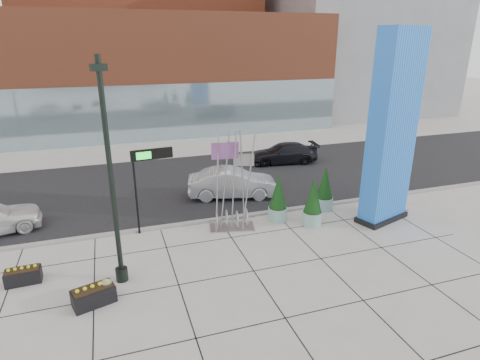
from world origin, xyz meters
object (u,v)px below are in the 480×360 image
object	(u,v)px
blue_pylon	(392,133)
car_silver_mid	(233,183)
public_art_sculpture	(232,203)
overhead_street_sign	(149,162)
lamp_post	(113,198)
concrete_bollard	(107,290)

from	to	relation	value
blue_pylon	car_silver_mid	size ratio (longest dim) A/B	1.82
public_art_sculpture	overhead_street_sign	xyz separation A→B (m)	(-3.67, 0.80, 2.18)
lamp_post	overhead_street_sign	xyz separation A→B (m)	(1.66, 3.80, 0.08)
overhead_street_sign	blue_pylon	bearing A→B (deg)	-17.24
lamp_post	car_silver_mid	xyz separation A→B (m)	(6.56, 6.85, -2.54)
blue_pylon	concrete_bollard	size ratio (longest dim) A/B	13.26
blue_pylon	public_art_sculpture	bearing A→B (deg)	150.93
overhead_street_sign	car_silver_mid	xyz separation A→B (m)	(4.90, 3.05, -2.62)
concrete_bollard	overhead_street_sign	size ratio (longest dim) A/B	0.17
blue_pylon	lamp_post	world-z (taller)	blue_pylon
overhead_street_sign	public_art_sculpture	bearing A→B (deg)	-17.99
concrete_bollard	overhead_street_sign	world-z (taller)	overhead_street_sign
lamp_post	car_silver_mid	bearing A→B (deg)	46.22
car_silver_mid	blue_pylon	bearing A→B (deg)	-116.65
blue_pylon	car_silver_mid	world-z (taller)	blue_pylon
blue_pylon	overhead_street_sign	bearing A→B (deg)	150.56
public_art_sculpture	car_silver_mid	size ratio (longest dim) A/B	0.95
blue_pylon	lamp_post	size ratio (longest dim) A/B	1.12
car_silver_mid	overhead_street_sign	bearing A→B (deg)	135.62
overhead_street_sign	concrete_bollard	bearing A→B (deg)	-120.14
blue_pylon	public_art_sculpture	xyz separation A→B (m)	(-7.50, 1.49, -3.20)
public_art_sculpture	concrete_bollard	size ratio (longest dim) A/B	6.96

